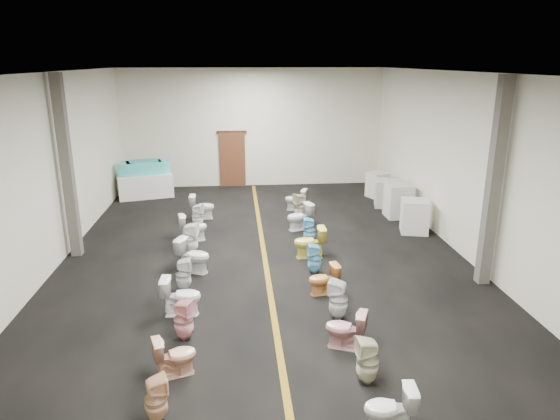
{
  "coord_description": "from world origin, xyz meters",
  "views": [
    {
      "loc": [
        -0.65,
        -11.28,
        4.76
      ],
      "look_at": [
        0.44,
        1.0,
        1.05
      ],
      "focal_mm": 32.0,
      "sensor_mm": 36.0,
      "label": 1
    }
  ],
  "objects_px": {
    "toilet_left_2": "(175,356)",
    "toilet_right_9": "(300,217)",
    "toilet_right_2": "(368,361)",
    "toilet_right_3": "(345,329)",
    "toilet_right_7": "(310,242)",
    "toilet_left_8": "(193,227)",
    "toilet_left_3": "(184,320)",
    "appliance_crate_d": "(377,185)",
    "toilet_left_5": "(183,275)",
    "appliance_crate_c": "(387,193)",
    "toilet_right_1": "(390,409)",
    "toilet_left_6": "(193,256)",
    "appliance_crate_a": "(415,216)",
    "toilet_right_11": "(296,200)",
    "toilet_right_6": "(315,259)",
    "toilet_left_4": "(181,296)",
    "toilet_left_9": "(197,216)",
    "appliance_crate_b": "(398,201)",
    "toilet_right_5": "(324,279)",
    "toilet_left_10": "(202,207)",
    "toilet_right_4": "(338,300)",
    "toilet_left_1": "(156,399)",
    "toilet_left_7": "(191,239)",
    "toilet_right_8": "(309,230)",
    "bathtub": "(144,168)",
    "display_table": "(145,185)",
    "toilet_right_10": "(300,207)"
  },
  "relations": [
    {
      "from": "appliance_crate_a",
      "to": "toilet_left_1",
      "type": "height_order",
      "value": "appliance_crate_a"
    },
    {
      "from": "appliance_crate_b",
      "to": "toilet_left_5",
      "type": "distance_m",
      "value": 7.84
    },
    {
      "from": "appliance_crate_c",
      "to": "toilet_right_1",
      "type": "xyz_separation_m",
      "value": [
        -3.12,
        -10.51,
        -0.11
      ]
    },
    {
      "from": "toilet_right_3",
      "to": "toilet_right_10",
      "type": "xyz_separation_m",
      "value": [
        0.16,
        7.27,
        0.06
      ]
    },
    {
      "from": "toilet_left_9",
      "to": "toilet_right_3",
      "type": "distance_m",
      "value": 7.37
    },
    {
      "from": "toilet_left_7",
      "to": "toilet_right_5",
      "type": "height_order",
      "value": "toilet_left_7"
    },
    {
      "from": "toilet_right_3",
      "to": "toilet_left_1",
      "type": "bearing_deg",
      "value": -39.42
    },
    {
      "from": "appliance_crate_b",
      "to": "toilet_left_3",
      "type": "xyz_separation_m",
      "value": [
        -6.04,
        -6.73,
        -0.14
      ]
    },
    {
      "from": "appliance_crate_d",
      "to": "toilet_left_3",
      "type": "xyz_separation_m",
      "value": [
        -6.04,
        -9.11,
        -0.07
      ]
    },
    {
      "from": "toilet_left_4",
      "to": "toilet_right_8",
      "type": "height_order",
      "value": "toilet_left_4"
    },
    {
      "from": "display_table",
      "to": "toilet_right_9",
      "type": "xyz_separation_m",
      "value": [
        5.1,
        -4.15,
        -0.03
      ]
    },
    {
      "from": "toilet_right_8",
      "to": "toilet_right_1",
      "type": "bearing_deg",
      "value": 2.47
    },
    {
      "from": "toilet_right_11",
      "to": "toilet_left_3",
      "type": "bearing_deg",
      "value": 0.26
    },
    {
      "from": "toilet_right_7",
      "to": "toilet_left_3",
      "type": "bearing_deg",
      "value": -38.01
    },
    {
      "from": "toilet_right_4",
      "to": "toilet_right_7",
      "type": "distance_m",
      "value": 3.13
    },
    {
      "from": "toilet_right_2",
      "to": "toilet_right_9",
      "type": "relative_size",
      "value": 0.98
    },
    {
      "from": "appliance_crate_a",
      "to": "toilet_left_10",
      "type": "distance_m",
      "value": 6.42
    },
    {
      "from": "toilet_left_4",
      "to": "toilet_left_1",
      "type": "bearing_deg",
      "value": -178.15
    },
    {
      "from": "toilet_left_1",
      "to": "toilet_left_8",
      "type": "distance_m",
      "value": 7.2
    },
    {
      "from": "appliance_crate_d",
      "to": "toilet_left_5",
      "type": "relative_size",
      "value": 1.24
    },
    {
      "from": "appliance_crate_b",
      "to": "toilet_right_5",
      "type": "xyz_separation_m",
      "value": [
        -3.28,
        -5.17,
        -0.2
      ]
    },
    {
      "from": "bathtub",
      "to": "toilet_left_6",
      "type": "relative_size",
      "value": 2.24
    },
    {
      "from": "toilet_left_4",
      "to": "appliance_crate_c",
      "type": "bearing_deg",
      "value": -38.71
    },
    {
      "from": "toilet_left_1",
      "to": "toilet_right_1",
      "type": "distance_m",
      "value": 3.14
    },
    {
      "from": "toilet_left_2",
      "to": "toilet_right_9",
      "type": "xyz_separation_m",
      "value": [
        2.83,
        6.82,
        0.05
      ]
    },
    {
      "from": "toilet_left_7",
      "to": "toilet_right_2",
      "type": "xyz_separation_m",
      "value": [
        3.12,
        -5.61,
        -0.03
      ]
    },
    {
      "from": "toilet_left_8",
      "to": "toilet_right_5",
      "type": "relative_size",
      "value": 1.16
    },
    {
      "from": "toilet_right_7",
      "to": "toilet_left_8",
      "type": "bearing_deg",
      "value": -117.02
    },
    {
      "from": "toilet_left_1",
      "to": "toilet_left_10",
      "type": "distance_m",
      "value": 9.19
    },
    {
      "from": "toilet_left_4",
      "to": "toilet_right_10",
      "type": "distance_m",
      "value": 6.58
    },
    {
      "from": "toilet_left_7",
      "to": "toilet_left_5",
      "type": "bearing_deg",
      "value": -167.17
    },
    {
      "from": "appliance_crate_a",
      "to": "appliance_crate_d",
      "type": "xyz_separation_m",
      "value": [
        0.0,
        3.86,
        -0.02
      ]
    },
    {
      "from": "appliance_crate_c",
      "to": "toilet_left_5",
      "type": "distance_m",
      "value": 8.62
    },
    {
      "from": "toilet_left_10",
      "to": "toilet_right_4",
      "type": "bearing_deg",
      "value": -153.58
    },
    {
      "from": "toilet_right_6",
      "to": "toilet_right_11",
      "type": "xyz_separation_m",
      "value": [
        0.17,
        5.07,
        0.01
      ]
    },
    {
      "from": "toilet_right_2",
      "to": "toilet_right_3",
      "type": "height_order",
      "value": "toilet_right_2"
    },
    {
      "from": "display_table",
      "to": "appliance_crate_d",
      "type": "distance_m",
      "value": 8.39
    },
    {
      "from": "toilet_left_6",
      "to": "toilet_right_10",
      "type": "bearing_deg",
      "value": -15.54
    },
    {
      "from": "toilet_left_1",
      "to": "toilet_left_8",
      "type": "bearing_deg",
      "value": -19.8
    },
    {
      "from": "appliance_crate_a",
      "to": "toilet_right_1",
      "type": "height_order",
      "value": "appliance_crate_a"
    },
    {
      "from": "display_table",
      "to": "toilet_right_8",
      "type": "bearing_deg",
      "value": -45.33
    },
    {
      "from": "appliance_crate_d",
      "to": "toilet_left_2",
      "type": "bearing_deg",
      "value": -120.89
    },
    {
      "from": "toilet_right_1",
      "to": "toilet_right_6",
      "type": "xyz_separation_m",
      "value": [
        -0.18,
        5.21,
        0.01
      ]
    },
    {
      "from": "toilet_left_4",
      "to": "toilet_left_2",
      "type": "bearing_deg",
      "value": -174.49
    },
    {
      "from": "toilet_left_2",
      "to": "toilet_left_6",
      "type": "bearing_deg",
      "value": -17.85
    },
    {
      "from": "appliance_crate_d",
      "to": "toilet_right_2",
      "type": "height_order",
      "value": "appliance_crate_d"
    },
    {
      "from": "toilet_right_2",
      "to": "toilet_right_11",
      "type": "relative_size",
      "value": 1.05
    },
    {
      "from": "appliance_crate_a",
      "to": "toilet_left_4",
      "type": "xyz_separation_m",
      "value": [
        -6.18,
        -4.33,
        -0.09
      ]
    },
    {
      "from": "toilet_left_9",
      "to": "toilet_right_4",
      "type": "xyz_separation_m",
      "value": [
        3.05,
        -5.73,
        0.04
      ]
    },
    {
      "from": "display_table",
      "to": "toilet_right_2",
      "type": "distance_m",
      "value": 12.56
    }
  ]
}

